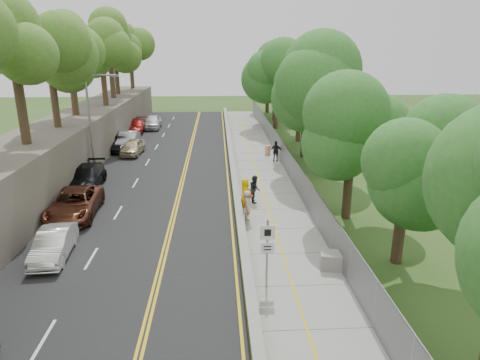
# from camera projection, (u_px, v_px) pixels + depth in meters

# --- Properties ---
(ground) EXTENTS (140.00, 140.00, 0.00)m
(ground) POSITION_uv_depth(u_px,v_px,m) (239.00, 255.00, 21.21)
(ground) COLOR #33511E
(ground) RESTS_ON ground
(road) EXTENTS (11.20, 66.00, 0.04)m
(road) POSITION_uv_depth(u_px,v_px,m) (164.00, 172.00, 35.21)
(road) COLOR black
(road) RESTS_ON ground
(sidewalk) EXTENTS (4.20, 66.00, 0.05)m
(sidewalk) POSITION_uv_depth(u_px,v_px,m) (260.00, 170.00, 35.61)
(sidewalk) COLOR gray
(sidewalk) RESTS_ON ground
(jersey_barrier) EXTENTS (0.42, 66.00, 0.60)m
(jersey_barrier) POSITION_uv_depth(u_px,v_px,m) (232.00, 167.00, 35.41)
(jersey_barrier) COLOR #B0EA17
(jersey_barrier) RESTS_ON ground
(rock_embankment) EXTENTS (5.00, 66.00, 4.00)m
(rock_embankment) POSITION_uv_depth(u_px,v_px,m) (61.00, 149.00, 34.20)
(rock_embankment) COLOR #595147
(rock_embankment) RESTS_ON ground
(chainlink_fence) EXTENTS (0.04, 66.00, 2.00)m
(chainlink_fence) POSITION_uv_depth(u_px,v_px,m) (285.00, 158.00, 35.42)
(chainlink_fence) COLOR slate
(chainlink_fence) RESTS_ON ground
(trees_embankment) EXTENTS (6.40, 66.00, 13.00)m
(trees_embankment) POSITION_uv_depth(u_px,v_px,m) (53.00, 38.00, 31.67)
(trees_embankment) COLOR #55862C
(trees_embankment) RESTS_ON rock_embankment
(trees_fenceside) EXTENTS (7.00, 66.00, 14.00)m
(trees_fenceside) POSITION_uv_depth(u_px,v_px,m) (317.00, 85.00, 33.74)
(trees_fenceside) COLOR #397B2D
(trees_fenceside) RESTS_ON ground
(streetlight) EXTENTS (2.52, 0.22, 8.00)m
(streetlight) POSITION_uv_depth(u_px,v_px,m) (93.00, 118.00, 32.61)
(streetlight) COLOR gray
(streetlight) RESTS_ON ground
(signpost) EXTENTS (0.62, 0.09, 3.10)m
(signpost) POSITION_uv_depth(u_px,v_px,m) (267.00, 246.00, 17.80)
(signpost) COLOR gray
(signpost) RESTS_ON sidewalk
(construction_barrel) EXTENTS (0.54, 0.54, 0.88)m
(construction_barrel) POSITION_uv_depth(u_px,v_px,m) (268.00, 150.00, 40.43)
(construction_barrel) COLOR #C44300
(construction_barrel) RESTS_ON sidewalk
(concrete_block) EXTENTS (1.29, 1.06, 0.76)m
(concrete_block) POSITION_uv_depth(u_px,v_px,m) (333.00, 260.00, 19.82)
(concrete_block) COLOR gray
(concrete_block) RESTS_ON sidewalk
(car_1) EXTENTS (1.77, 4.25, 1.37)m
(car_1) POSITION_uv_depth(u_px,v_px,m) (54.00, 244.00, 20.77)
(car_1) COLOR white
(car_1) RESTS_ON road
(car_2) EXTENTS (2.95, 5.87, 1.59)m
(car_2) POSITION_uv_depth(u_px,v_px,m) (74.00, 204.00, 25.78)
(car_2) COLOR #57281A
(car_2) RESTS_ON road
(car_3) EXTENTS (2.57, 5.72, 1.63)m
(car_3) POSITION_uv_depth(u_px,v_px,m) (85.00, 178.00, 30.78)
(car_3) COLOR black
(car_3) RESTS_ON road
(car_4) EXTENTS (2.01, 4.34, 1.44)m
(car_4) POSITION_uv_depth(u_px,v_px,m) (133.00, 147.00, 40.49)
(car_4) COLOR #C6B690
(car_4) RESTS_ON road
(car_5) EXTENTS (1.85, 5.05, 1.65)m
(car_5) POSITION_uv_depth(u_px,v_px,m) (128.00, 140.00, 42.87)
(car_5) COLOR #9C9EA2
(car_5) RESTS_ON road
(car_6) EXTENTS (2.42, 5.09, 1.40)m
(car_6) POSITION_uv_depth(u_px,v_px,m) (120.00, 143.00, 42.17)
(car_6) COLOR black
(car_6) RESTS_ON road
(car_7) EXTENTS (2.19, 5.28, 1.53)m
(car_7) POSITION_uv_depth(u_px,v_px,m) (136.00, 126.00, 50.71)
(car_7) COLOR maroon
(car_7) RESTS_ON road
(car_8) EXTENTS (2.04, 4.87, 1.65)m
(car_8) POSITION_uv_depth(u_px,v_px,m) (153.00, 122.00, 53.15)
(car_8) COLOR silver
(car_8) RESTS_ON road
(painter_0) EXTENTS (0.83, 1.04, 1.85)m
(painter_0) POSITION_uv_depth(u_px,v_px,m) (245.00, 193.00, 27.28)
(painter_0) COLOR #F2B500
(painter_0) RESTS_ON sidewalk
(painter_1) EXTENTS (0.56, 0.76, 1.92)m
(painter_1) POSITION_uv_depth(u_px,v_px,m) (248.00, 206.00, 24.88)
(painter_1) COLOR silver
(painter_1) RESTS_ON sidewalk
(painter_2) EXTENTS (0.74, 0.92, 1.80)m
(painter_2) POSITION_uv_depth(u_px,v_px,m) (255.00, 189.00, 28.10)
(painter_2) COLOR black
(painter_2) RESTS_ON sidewalk
(painter_3) EXTENTS (0.76, 1.20, 1.77)m
(painter_3) POSITION_uv_depth(u_px,v_px,m) (248.00, 206.00, 25.06)
(painter_3) COLOR brown
(painter_3) RESTS_ON sidewalk
(person_far) EXTENTS (1.13, 0.57, 1.86)m
(person_far) POSITION_uv_depth(u_px,v_px,m) (276.00, 151.00, 37.83)
(person_far) COLOR black
(person_far) RESTS_ON sidewalk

